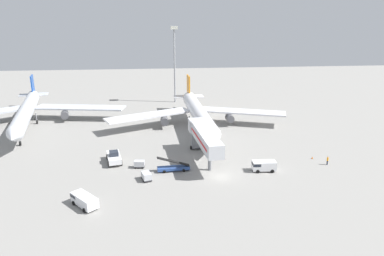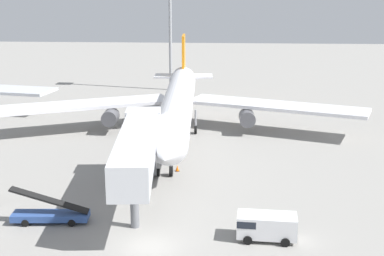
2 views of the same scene
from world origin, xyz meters
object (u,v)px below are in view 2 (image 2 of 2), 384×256
at_px(jet_bridge, 139,146).
at_px(service_van_outer_right, 265,225).
at_px(belt_loader_truck, 50,214).
at_px(airplane_at_gate, 178,102).
at_px(safety_cone_bravo, 177,168).

height_order(jet_bridge, service_van_outer_right, jet_bridge).
xyz_separation_m(jet_bridge, belt_loader_truck, (-6.59, -5.13, -4.37)).
bearing_deg(service_van_outer_right, jet_bridge, 147.03).
xyz_separation_m(airplane_at_gate, jet_bridge, (-1.53, -22.49, 0.79)).
xyz_separation_m(airplane_at_gate, safety_cone_bravo, (1.15, -14.38, -4.02)).
bearing_deg(belt_loader_truck, airplane_at_gate, 73.62).
distance_m(jet_bridge, service_van_outer_right, 13.49).
bearing_deg(service_van_outer_right, belt_loader_truck, 173.82).
bearing_deg(belt_loader_truck, jet_bridge, 37.91).
bearing_deg(belt_loader_truck, safety_cone_bravo, 55.00).
xyz_separation_m(jet_bridge, safety_cone_bravo, (2.68, 8.11, -4.81)).
bearing_deg(safety_cone_bravo, jet_bridge, -108.29).
bearing_deg(safety_cone_bravo, airplane_at_gate, 94.57).
bearing_deg(jet_bridge, service_van_outer_right, -32.97).
height_order(belt_loader_truck, safety_cone_bravo, belt_loader_truck).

